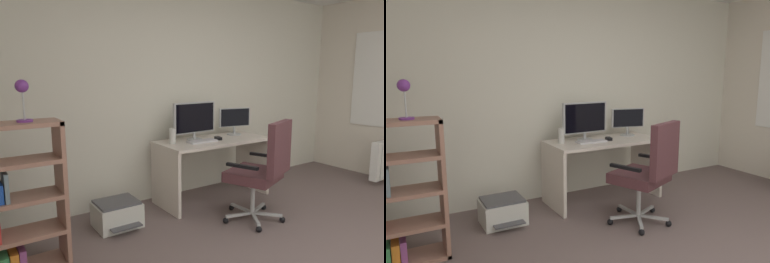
% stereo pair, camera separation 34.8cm
% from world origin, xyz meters
% --- Properties ---
extents(wall_back, '(5.41, 0.10, 2.53)m').
position_xyz_m(wall_back, '(0.00, 2.65, 1.26)').
color(wall_back, silver).
rests_on(wall_back, ground).
extents(desk, '(1.32, 0.60, 0.72)m').
position_xyz_m(desk, '(0.20, 2.19, 0.52)').
color(desk, silver).
rests_on(desk, ground).
extents(monitor_main, '(0.57, 0.18, 0.43)m').
position_xyz_m(monitor_main, '(0.01, 2.29, 0.97)').
color(monitor_main, '#B2B5B7').
rests_on(monitor_main, desk).
extents(monitor_secondary, '(0.41, 0.18, 0.33)m').
position_xyz_m(monitor_secondary, '(0.62, 2.29, 0.92)').
color(monitor_secondary, '#B2B5B7').
rests_on(monitor_secondary, desk).
extents(keyboard, '(0.34, 0.14, 0.02)m').
position_xyz_m(keyboard, '(0.00, 2.12, 0.73)').
color(keyboard, silver).
rests_on(keyboard, desk).
extents(computer_mouse, '(0.09, 0.11, 0.03)m').
position_xyz_m(computer_mouse, '(0.24, 2.14, 0.74)').
color(computer_mouse, black).
rests_on(computer_mouse, desk).
extents(desktop_speaker, '(0.07, 0.07, 0.17)m').
position_xyz_m(desktop_speaker, '(-0.32, 2.24, 0.81)').
color(desktop_speaker, silver).
rests_on(desktop_speaker, desk).
extents(office_chair, '(0.65, 0.69, 1.03)m').
position_xyz_m(office_chair, '(0.21, 1.39, 0.56)').
color(office_chair, '#B7BABC').
rests_on(office_chair, ground).
extents(desk_lamp, '(0.11, 0.11, 0.30)m').
position_xyz_m(desk_lamp, '(-1.84, 1.78, 1.34)').
color(desk_lamp, '#743290').
rests_on(desk_lamp, bookshelf).
extents(printer, '(0.42, 0.45, 0.26)m').
position_xyz_m(printer, '(-1.03, 2.11, 0.13)').
color(printer, silver).
rests_on(printer, ground).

